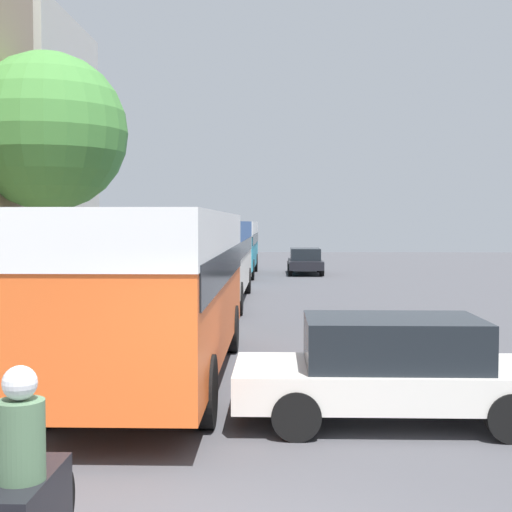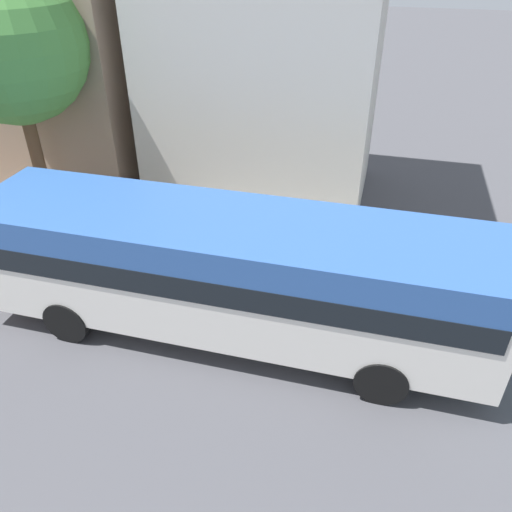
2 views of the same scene
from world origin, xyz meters
name	(u,v)px [view 2 (image 2 of 2)]	position (x,y,z in m)	size (l,w,h in m)	color
building_far_terrace	(267,43)	(-8.85, 17.75, 4.73)	(5.30, 6.42, 9.46)	beige
bus_following	(228,262)	(-1.81, 18.72, 1.84)	(2.54, 10.60, 2.81)	silver
street_tree	(9,46)	(-5.21, 11.95, 5.01)	(3.93, 3.93, 6.84)	brown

